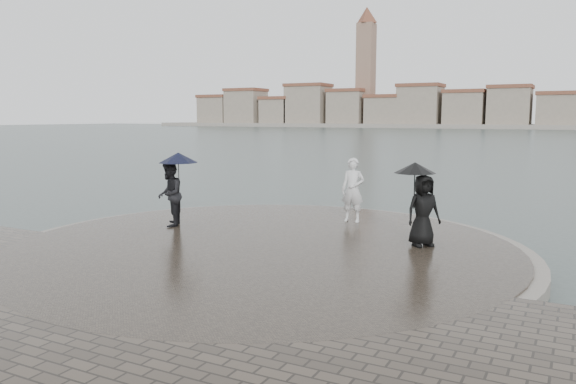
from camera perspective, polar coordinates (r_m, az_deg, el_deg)
The scene contains 7 objects.
ground at distance 10.77m, azimuth -12.17°, elevation -10.73°, with size 400.00×400.00×0.00m, color #2B3835.
kerb_ring at distance 13.48m, azimuth -2.58°, elevation -6.10°, with size 12.50×12.50×0.32m, color gray.
quay_tip at distance 13.48m, azimuth -2.58°, elevation -6.01°, with size 11.90×11.90×0.36m, color #2D261E.
statue at distance 16.17m, azimuth 6.60°, elevation 0.21°, with size 0.67×0.44×1.84m, color silver.
visitor_left at distance 15.69m, azimuth -11.73°, elevation 0.65°, with size 1.30×1.18×2.04m.
visitor_right at distance 13.42m, azimuth 13.37°, elevation -0.75°, with size 1.22×1.07×1.95m.
far_skyline at distance 169.02m, azimuth 23.55°, elevation 7.80°, with size 260.00×20.00×37.00m.
Camera 1 is at (6.62, -7.80, 3.37)m, focal length 35.00 mm.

